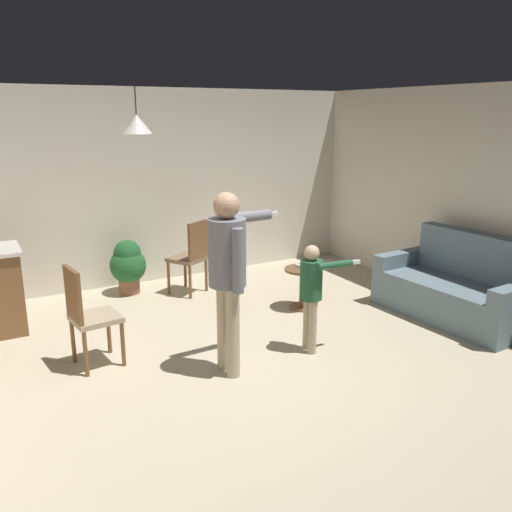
{
  "coord_description": "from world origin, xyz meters",
  "views": [
    {
      "loc": [
        -2.27,
        -4.05,
        2.36
      ],
      "look_at": [
        0.16,
        0.37,
        1.0
      ],
      "focal_mm": 37.28,
      "sensor_mm": 36.0,
      "label": 1
    }
  ],
  "objects_px": {
    "person_child": "(312,286)",
    "person_adult": "(229,264)",
    "couch_floral": "(455,290)",
    "dining_chair_near_wall": "(87,313)",
    "spare_remote_on_table": "(299,266)",
    "potted_plant_corner": "(128,264)",
    "dining_chair_by_counter": "(191,254)",
    "side_table_by_couch": "(302,283)"
  },
  "relations": [
    {
      "from": "couch_floral",
      "to": "side_table_by_couch",
      "type": "relative_size",
      "value": 3.56
    },
    {
      "from": "potted_plant_corner",
      "to": "dining_chair_near_wall",
      "type": "bearing_deg",
      "value": -115.41
    },
    {
      "from": "person_child",
      "to": "dining_chair_by_counter",
      "type": "height_order",
      "value": "person_child"
    },
    {
      "from": "couch_floral",
      "to": "dining_chair_near_wall",
      "type": "height_order",
      "value": "same"
    },
    {
      "from": "dining_chair_by_counter",
      "to": "couch_floral",
      "type": "bearing_deg",
      "value": -74.09
    },
    {
      "from": "couch_floral",
      "to": "person_adult",
      "type": "relative_size",
      "value": 1.09
    },
    {
      "from": "person_child",
      "to": "potted_plant_corner",
      "type": "distance_m",
      "value": 2.92
    },
    {
      "from": "dining_chair_by_counter",
      "to": "potted_plant_corner",
      "type": "distance_m",
      "value": 0.86
    },
    {
      "from": "couch_floral",
      "to": "dining_chair_near_wall",
      "type": "relative_size",
      "value": 1.85
    },
    {
      "from": "person_child",
      "to": "person_adult",
      "type": "bearing_deg",
      "value": -83.91
    },
    {
      "from": "potted_plant_corner",
      "to": "dining_chair_by_counter",
      "type": "bearing_deg",
      "value": -29.68
    },
    {
      "from": "person_child",
      "to": "couch_floral",
      "type": "bearing_deg",
      "value": 94.25
    },
    {
      "from": "side_table_by_couch",
      "to": "person_adult",
      "type": "distance_m",
      "value": 2.01
    },
    {
      "from": "person_adult",
      "to": "spare_remote_on_table",
      "type": "bearing_deg",
      "value": 124.0
    },
    {
      "from": "dining_chair_near_wall",
      "to": "dining_chair_by_counter",
      "type": "bearing_deg",
      "value": 125.07
    },
    {
      "from": "dining_chair_near_wall",
      "to": "spare_remote_on_table",
      "type": "bearing_deg",
      "value": 90.63
    },
    {
      "from": "dining_chair_by_counter",
      "to": "dining_chair_near_wall",
      "type": "bearing_deg",
      "value": -168.2
    },
    {
      "from": "person_child",
      "to": "dining_chair_near_wall",
      "type": "xyz_separation_m",
      "value": [
        -2.04,
        0.73,
        -0.15
      ]
    },
    {
      "from": "dining_chair_by_counter",
      "to": "person_adult",
      "type": "bearing_deg",
      "value": -134.17
    },
    {
      "from": "side_table_by_couch",
      "to": "person_adult",
      "type": "relative_size",
      "value": 0.31
    },
    {
      "from": "dining_chair_by_counter",
      "to": "potted_plant_corner",
      "type": "relative_size",
      "value": 1.36
    },
    {
      "from": "side_table_by_couch",
      "to": "dining_chair_by_counter",
      "type": "distance_m",
      "value": 1.55
    },
    {
      "from": "person_child",
      "to": "side_table_by_couch",
      "type": "bearing_deg",
      "value": 155.87
    },
    {
      "from": "couch_floral",
      "to": "side_table_by_couch",
      "type": "height_order",
      "value": "couch_floral"
    },
    {
      "from": "couch_floral",
      "to": "dining_chair_near_wall",
      "type": "distance_m",
      "value": 4.16
    },
    {
      "from": "dining_chair_near_wall",
      "to": "person_child",
      "type": "bearing_deg",
      "value": 62.84
    },
    {
      "from": "dining_chair_by_counter",
      "to": "spare_remote_on_table",
      "type": "bearing_deg",
      "value": -80.96
    },
    {
      "from": "person_adult",
      "to": "person_child",
      "type": "height_order",
      "value": "person_adult"
    },
    {
      "from": "person_adult",
      "to": "dining_chair_near_wall",
      "type": "bearing_deg",
      "value": -126.34
    },
    {
      "from": "couch_floral",
      "to": "potted_plant_corner",
      "type": "relative_size",
      "value": 2.51
    },
    {
      "from": "dining_chair_near_wall",
      "to": "potted_plant_corner",
      "type": "bearing_deg",
      "value": 147.22
    },
    {
      "from": "person_adult",
      "to": "potted_plant_corner",
      "type": "bearing_deg",
      "value": -178.45
    },
    {
      "from": "dining_chair_by_counter",
      "to": "dining_chair_near_wall",
      "type": "relative_size",
      "value": 1.0
    },
    {
      "from": "couch_floral",
      "to": "potted_plant_corner",
      "type": "xyz_separation_m",
      "value": [
        -3.16,
        2.72,
        0.07
      ]
    },
    {
      "from": "person_adult",
      "to": "dining_chair_near_wall",
      "type": "distance_m",
      "value": 1.44
    },
    {
      "from": "person_child",
      "to": "spare_remote_on_table",
      "type": "height_order",
      "value": "person_child"
    },
    {
      "from": "person_child",
      "to": "potted_plant_corner",
      "type": "height_order",
      "value": "person_child"
    },
    {
      "from": "person_adult",
      "to": "person_child",
      "type": "relative_size",
      "value": 1.52
    },
    {
      "from": "person_child",
      "to": "dining_chair_near_wall",
      "type": "bearing_deg",
      "value": -104.53
    },
    {
      "from": "potted_plant_corner",
      "to": "spare_remote_on_table",
      "type": "height_order",
      "value": "potted_plant_corner"
    },
    {
      "from": "side_table_by_couch",
      "to": "dining_chair_near_wall",
      "type": "relative_size",
      "value": 0.52
    },
    {
      "from": "person_adult",
      "to": "dining_chair_near_wall",
      "type": "relative_size",
      "value": 1.7
    }
  ]
}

